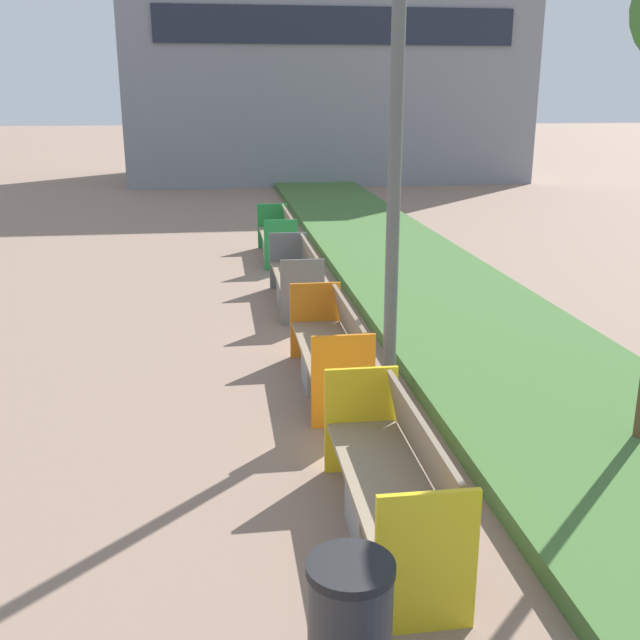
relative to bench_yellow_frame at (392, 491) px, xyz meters
The scene contains 6 objects.
planter_grass_strip 5.59m from the bench_yellow_frame, 66.08° to the left, with size 2.80×120.00×0.18m.
building_backdrop 26.07m from the bench_yellow_frame, 83.15° to the left, with size 14.59×7.30×9.80m.
bench_yellow_frame is the anchor object (origin of this frame).
bench_orange_frame 2.97m from the bench_yellow_frame, 89.99° to the left, with size 0.65×2.12×0.94m.
bench_grey_frame 6.46m from the bench_yellow_frame, 89.99° to the left, with size 0.65×2.18×0.94m.
bench_green_frame 9.97m from the bench_yellow_frame, 89.99° to the left, with size 0.65×2.18×0.94m.
Camera 1 is at (-0.24, 2.19, 3.11)m, focal length 42.00 mm.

